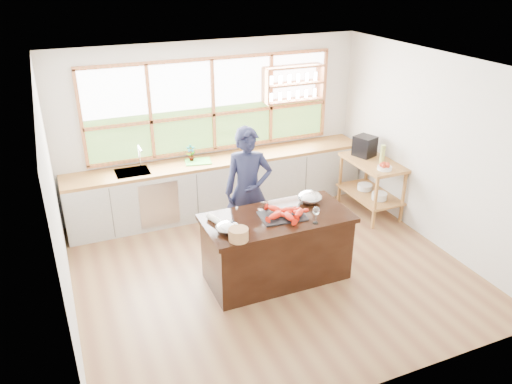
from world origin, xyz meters
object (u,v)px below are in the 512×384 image
espresso_machine (365,146)px  island (277,247)px  wicker_basket (239,235)px  cook (248,191)px

espresso_machine → island: bearing=-168.1°
wicker_basket → espresso_machine: bearing=31.0°
cook → espresso_machine: 2.31m
wicker_basket → island: bearing=28.2°
island → cook: (-0.05, 0.83, 0.45)m
cook → espresso_machine: cook is taller
espresso_machine → wicker_basket: size_ratio=1.43×
island → cook: 0.95m
wicker_basket → cook: bearing=63.2°
island → espresso_machine: 2.65m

